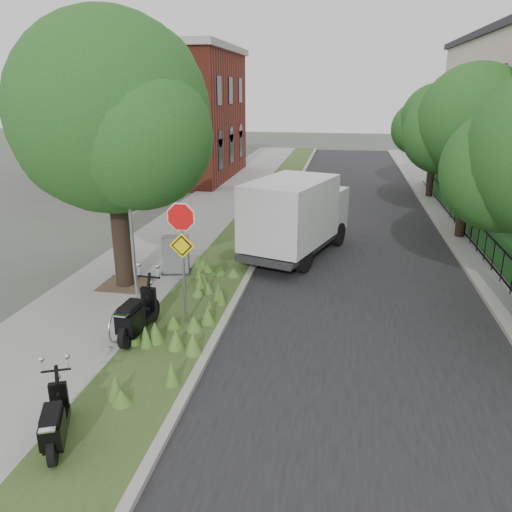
{
  "coord_description": "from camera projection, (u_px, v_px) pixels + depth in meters",
  "views": [
    {
      "loc": [
        2.28,
        -10.29,
        5.72
      ],
      "look_at": [
        0.03,
        2.65,
        1.3
      ],
      "focal_mm": 35.0,
      "sensor_mm": 36.0,
      "label": 1
    }
  ],
  "objects": [
    {
      "name": "ground",
      "position": [
        236.0,
        343.0,
        11.8
      ],
      "size": [
        120.0,
        120.0,
        0.0
      ],
      "primitive_type": "plane",
      "color": "#4C5147",
      "rests_on": "ground"
    },
    {
      "name": "sidewalk_near",
      "position": [
        189.0,
        225.0,
        21.81
      ],
      "size": [
        3.5,
        60.0,
        0.12
      ],
      "primitive_type": "cube",
      "color": "gray",
      "rests_on": "ground"
    },
    {
      "name": "verge",
      "position": [
        250.0,
        228.0,
        21.36
      ],
      "size": [
        2.0,
        60.0,
        0.12
      ],
      "primitive_type": "cube",
      "color": "#2F4C20",
      "rests_on": "ground"
    },
    {
      "name": "kerb_near",
      "position": [
        273.0,
        229.0,
        21.2
      ],
      "size": [
        0.2,
        60.0,
        0.13
      ],
      "primitive_type": "cube",
      "color": "#9E9991",
      "rests_on": "ground"
    },
    {
      "name": "road",
      "position": [
        357.0,
        234.0,
        20.64
      ],
      "size": [
        7.0,
        60.0,
        0.01
      ],
      "primitive_type": "cube",
      "color": "black",
      "rests_on": "ground"
    },
    {
      "name": "kerb_far",
      "position": [
        446.0,
        237.0,
        20.06
      ],
      "size": [
        0.2,
        60.0,
        0.13
      ],
      "primitive_type": "cube",
      "color": "#9E9991",
      "rests_on": "ground"
    },
    {
      "name": "footpath_far",
      "position": [
        490.0,
        239.0,
        19.78
      ],
      "size": [
        3.2,
        60.0,
        0.12
      ],
      "primitive_type": "cube",
      "color": "gray",
      "rests_on": "ground"
    },
    {
      "name": "street_tree_main",
      "position": [
        109.0,
        124.0,
        13.6
      ],
      "size": [
        6.21,
        5.54,
        7.66
      ],
      "color": "black",
      "rests_on": "ground"
    },
    {
      "name": "bare_post",
      "position": [
        132.0,
        230.0,
        13.32
      ],
      "size": [
        0.08,
        0.08,
        4.0
      ],
      "color": "#A5A8AD",
      "rests_on": "ground"
    },
    {
      "name": "bike_hoop",
      "position": [
        116.0,
        327.0,
        11.52
      ],
      "size": [
        0.06,
        0.78,
        0.77
      ],
      "color": "#A5A8AD",
      "rests_on": "ground"
    },
    {
      "name": "sign_assembly",
      "position": [
        182.0,
        239.0,
        11.83
      ],
      "size": [
        0.94,
        0.08,
        3.22
      ],
      "color": "#A5A8AD",
      "rests_on": "ground"
    },
    {
      "name": "fence_far",
      "position": [
        466.0,
        223.0,
        19.75
      ],
      "size": [
        0.04,
        24.0,
        1.0
      ],
      "color": "black",
      "rests_on": "ground"
    },
    {
      "name": "hedge_far",
      "position": [
        485.0,
        224.0,
        19.63
      ],
      "size": [
        1.0,
        24.0,
        1.1
      ],
      "primitive_type": "cube",
      "color": "#18441B",
      "rests_on": "footpath_far"
    },
    {
      "name": "brick_building",
      "position": [
        163.0,
        113.0,
        32.55
      ],
      "size": [
        9.4,
        10.4,
        8.3
      ],
      "color": "maroon",
      "rests_on": "ground"
    },
    {
      "name": "far_tree_b",
      "position": [
        472.0,
        127.0,
        18.66
      ],
      "size": [
        4.83,
        4.31,
        6.56
      ],
      "color": "black",
      "rests_on": "ground"
    },
    {
      "name": "far_tree_c",
      "position": [
        435.0,
        124.0,
        26.25
      ],
      "size": [
        4.37,
        3.89,
        5.93
      ],
      "color": "black",
      "rests_on": "ground"
    },
    {
      "name": "scooter_near",
      "position": [
        55.0,
        427.0,
        8.09
      ],
      "size": [
        0.8,
        1.56,
        0.79
      ],
      "color": "black",
      "rests_on": "ground"
    },
    {
      "name": "scooter_far",
      "position": [
        135.0,
        320.0,
        11.65
      ],
      "size": [
        0.48,
        2.0,
        0.95
      ],
      "color": "black",
      "rests_on": "ground"
    },
    {
      "name": "box_truck",
      "position": [
        296.0,
        213.0,
        17.45
      ],
      "size": [
        3.6,
        5.7,
        2.41
      ],
      "color": "#262628",
      "rests_on": "ground"
    },
    {
      "name": "utility_cabinet",
      "position": [
        176.0,
        255.0,
        15.82
      ],
      "size": [
        1.0,
        0.77,
        1.2
      ],
      "color": "#262628",
      "rests_on": "ground"
    }
  ]
}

